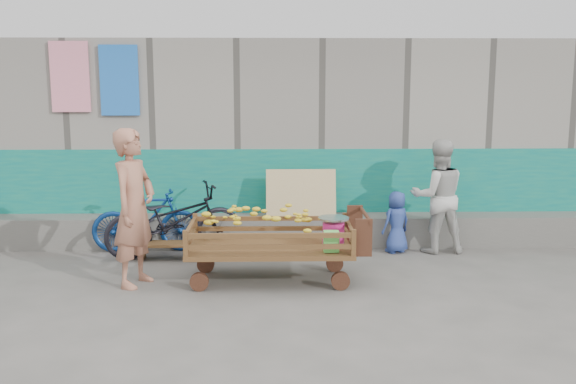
{
  "coord_description": "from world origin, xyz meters",
  "views": [
    {
      "loc": [
        -0.09,
        -6.81,
        2.39
      ],
      "look_at": [
        0.09,
        1.2,
        1.0
      ],
      "focal_mm": 40.0,
      "sensor_mm": 36.0,
      "label": 1
    }
  ],
  "objects_px": {
    "child": "(397,222)",
    "bicycle_blue": "(147,220)",
    "bench": "(170,247)",
    "banana_cart": "(267,231)",
    "bicycle_dark": "(174,220)",
    "woman": "(438,196)",
    "vendor_man": "(134,208)"
  },
  "relations": [
    {
      "from": "bicycle_blue",
      "to": "child",
      "type": "bearing_deg",
      "value": -95.32
    },
    {
      "from": "banana_cart",
      "to": "woman",
      "type": "distance_m",
      "value": 2.72
    },
    {
      "from": "banana_cart",
      "to": "bench",
      "type": "height_order",
      "value": "banana_cart"
    },
    {
      "from": "bench",
      "to": "vendor_man",
      "type": "relative_size",
      "value": 0.51
    },
    {
      "from": "bicycle_blue",
      "to": "vendor_man",
      "type": "bearing_deg",
      "value": -177.48
    },
    {
      "from": "bicycle_blue",
      "to": "banana_cart",
      "type": "bearing_deg",
      "value": -132.68
    },
    {
      "from": "woman",
      "to": "child",
      "type": "height_order",
      "value": "woman"
    },
    {
      "from": "bicycle_blue",
      "to": "bicycle_dark",
      "type": "bearing_deg",
      "value": -119.33
    },
    {
      "from": "woman",
      "to": "child",
      "type": "bearing_deg",
      "value": -0.67
    },
    {
      "from": "bicycle_dark",
      "to": "bicycle_blue",
      "type": "distance_m",
      "value": 0.46
    },
    {
      "from": "banana_cart",
      "to": "woman",
      "type": "bearing_deg",
      "value": 28.7
    },
    {
      "from": "woman",
      "to": "bicycle_blue",
      "type": "relative_size",
      "value": 1.04
    },
    {
      "from": "bicycle_dark",
      "to": "bicycle_blue",
      "type": "relative_size",
      "value": 1.23
    },
    {
      "from": "bench",
      "to": "woman",
      "type": "height_order",
      "value": "woman"
    },
    {
      "from": "woman",
      "to": "bicycle_dark",
      "type": "bearing_deg",
      "value": -1.31
    },
    {
      "from": "banana_cart",
      "to": "bicycle_dark",
      "type": "xyz_separation_m",
      "value": [
        -1.29,
        1.19,
        -0.12
      ]
    },
    {
      "from": "bench",
      "to": "bicycle_dark",
      "type": "height_order",
      "value": "bicycle_dark"
    },
    {
      "from": "bench",
      "to": "bicycle_blue",
      "type": "distance_m",
      "value": 0.64
    },
    {
      "from": "child",
      "to": "bicycle_dark",
      "type": "xyz_separation_m",
      "value": [
        -3.1,
        -0.09,
        0.06
      ]
    },
    {
      "from": "banana_cart",
      "to": "bicycle_blue",
      "type": "relative_size",
      "value": 1.4
    },
    {
      "from": "bicycle_blue",
      "to": "woman",
      "type": "bearing_deg",
      "value": -94.73
    },
    {
      "from": "banana_cart",
      "to": "bicycle_dark",
      "type": "relative_size",
      "value": 1.13
    },
    {
      "from": "banana_cart",
      "to": "vendor_man",
      "type": "height_order",
      "value": "vendor_man"
    },
    {
      "from": "vendor_man",
      "to": "bicycle_blue",
      "type": "relative_size",
      "value": 1.21
    },
    {
      "from": "banana_cart",
      "to": "bench",
      "type": "xyz_separation_m",
      "value": [
        -1.32,
        0.97,
        -0.44
      ]
    },
    {
      "from": "woman",
      "to": "child",
      "type": "relative_size",
      "value": 1.83
    },
    {
      "from": "vendor_man",
      "to": "bicycle_dark",
      "type": "xyz_separation_m",
      "value": [
        0.26,
        1.29,
        -0.43
      ]
    },
    {
      "from": "woman",
      "to": "child",
      "type": "distance_m",
      "value": 0.68
    },
    {
      "from": "child",
      "to": "bicycle_dark",
      "type": "bearing_deg",
      "value": -25.72
    },
    {
      "from": "banana_cart",
      "to": "woman",
      "type": "relative_size",
      "value": 1.34
    },
    {
      "from": "child",
      "to": "bicycle_blue",
      "type": "xyz_separation_m",
      "value": [
        -3.51,
        0.11,
        0.02
      ]
    },
    {
      "from": "vendor_man",
      "to": "bicycle_blue",
      "type": "xyz_separation_m",
      "value": [
        -0.16,
        1.49,
        -0.47
      ]
    }
  ]
}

